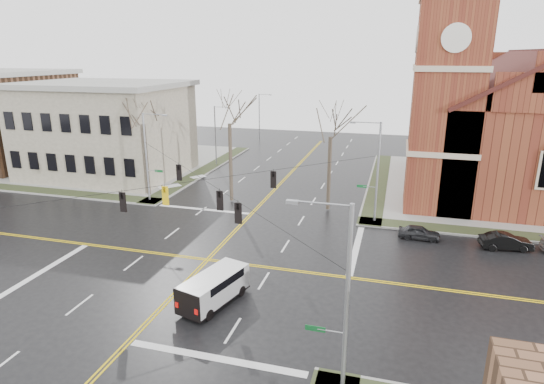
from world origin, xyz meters
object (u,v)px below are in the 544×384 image
(signal_pole_ne, at_px, (376,169))
(cargo_van, at_px, (216,285))
(signal_pole_se, at_px, (343,299))
(church, at_px, (516,116))
(streetlight_north_b, at_px, (260,115))
(signal_pole_nw, at_px, (148,155))
(parked_car_b, at_px, (506,241))
(tree_nw_far, at_px, (143,119))
(parked_car_a, at_px, (419,232))
(tree_ne, at_px, (331,132))
(streetlight_north_a, at_px, (216,133))
(tree_nw_near, at_px, (229,118))

(signal_pole_ne, height_order, cargo_van, signal_pole_ne)
(signal_pole_ne, distance_m, signal_pole_se, 23.00)
(church, distance_m, streetlight_north_b, 42.53)
(church, distance_m, signal_pole_nw, 38.61)
(cargo_van, bearing_deg, parked_car_b, 51.44)
(tree_nw_far, bearing_deg, cargo_van, -50.21)
(signal_pole_ne, relative_size, signal_pole_se, 1.00)
(signal_pole_nw, relative_size, cargo_van, 1.69)
(cargo_van, height_order, tree_nw_far, tree_nw_far)
(parked_car_a, height_order, tree_ne, tree_ne)
(signal_pole_nw, height_order, streetlight_north_a, signal_pole_nw)
(signal_pole_ne, distance_m, parked_car_a, 6.65)
(church, xyz_separation_m, streetlight_north_b, (-35.42, 23.22, -3.97))
(signal_pole_nw, height_order, cargo_van, signal_pole_nw)
(signal_pole_nw, bearing_deg, tree_nw_far, 125.52)
(parked_car_b, distance_m, tree_nw_near, 26.80)
(streetlight_north_a, relative_size, tree_nw_far, 0.70)
(church, bearing_deg, parked_car_b, -100.10)
(signal_pole_se, xyz_separation_m, tree_nw_far, (-23.90, 24.76, 3.28))
(signal_pole_se, height_order, streetlight_north_a, signal_pole_se)
(signal_pole_nw, bearing_deg, streetlight_north_b, 88.95)
(cargo_van, relative_size, parked_car_b, 1.36)
(signal_pole_nw, relative_size, streetlight_north_b, 1.12)
(signal_pole_ne, relative_size, signal_pole_nw, 1.00)
(streetlight_north_a, xyz_separation_m, tree_nw_near, (7.47, -14.37, 4.17))
(signal_pole_se, height_order, tree_ne, tree_ne)
(church, height_order, cargo_van, church)
(church, height_order, tree_nw_near, church)
(signal_pole_ne, relative_size, tree_nw_near, 0.75)
(tree_nw_near, bearing_deg, signal_pole_nw, -165.30)
(church, distance_m, tree_nw_far, 39.08)
(streetlight_north_a, xyz_separation_m, tree_ne, (17.55, -14.43, 3.27))
(church, bearing_deg, signal_pole_se, -110.33)
(signal_pole_nw, relative_size, parked_car_b, 2.30)
(parked_car_b, height_order, tree_nw_near, tree_nw_near)
(streetlight_north_b, bearing_deg, signal_pole_nw, -91.05)
(signal_pole_se, bearing_deg, tree_ne, 100.02)
(parked_car_a, height_order, parked_car_b, parked_car_b)
(signal_pole_se, relative_size, tree_nw_far, 0.79)
(streetlight_north_a, height_order, parked_car_a, streetlight_north_a)
(signal_pole_ne, bearing_deg, cargo_van, -116.33)
(church, relative_size, signal_pole_nw, 3.06)
(streetlight_north_b, bearing_deg, signal_pole_ne, -58.95)
(church, bearing_deg, signal_pole_nw, -159.79)
(signal_pole_nw, bearing_deg, cargo_van, -49.80)
(streetlight_north_a, relative_size, cargo_van, 1.51)
(signal_pole_ne, height_order, tree_nw_far, tree_nw_far)
(signal_pole_se, bearing_deg, cargo_van, 143.87)
(signal_pole_ne, bearing_deg, streetlight_north_b, 121.05)
(signal_pole_se, xyz_separation_m, cargo_van, (-8.36, 6.10, -3.83))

